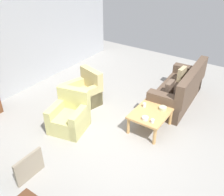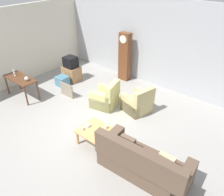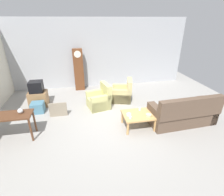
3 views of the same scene
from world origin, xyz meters
TOP-DOWN VIEW (x-y plane):
  - ground_plane at (0.00, 0.00)m, footprint 10.40×10.40m
  - garage_door_wall at (0.00, 3.60)m, footprint 8.40×0.16m
  - couch_floral at (2.10, -0.49)m, footprint 2.14×0.98m
  - armchair_olive_near at (-0.39, 1.16)m, footprint 0.94×0.92m
  - armchair_olive_far at (0.62, 1.57)m, footprint 0.96×0.94m
  - coffee_table_wood at (0.63, -0.39)m, footprint 0.96×0.76m
  - console_table_dark at (-3.08, -0.25)m, footprint 1.30×0.56m
  - grandfather_clock at (-1.09, 3.17)m, footprint 0.44×0.30m
  - tv_stand_cabinet at (-2.71, 1.76)m, footprint 0.68×0.52m
  - tv_crt at (-2.71, 1.76)m, footprint 0.48×0.44m
  - framed_picture_leaning at (-1.88, 0.76)m, footprint 0.60×0.05m
  - storage_box_blue at (-2.65, 1.20)m, footprint 0.44×0.42m
  - glass_dome_cloche at (-2.73, -0.20)m, footprint 0.14×0.14m
  - cup_white_porcelain at (0.75, -0.16)m, footprint 0.08×0.08m
  - cup_blue_rimmed at (0.31, -0.58)m, footprint 0.08×0.08m
  - bowl_white_stacked at (0.31, -0.41)m, footprint 0.14×0.14m
  - bowl_shallow_green at (0.89, -0.56)m, footprint 0.17×0.17m

SIDE VIEW (x-z plane):
  - ground_plane at x=0.00m, z-range 0.00..0.00m
  - storage_box_blue at x=-2.65m, z-range 0.00..0.38m
  - framed_picture_leaning at x=-1.88m, z-range 0.00..0.51m
  - tv_stand_cabinet at x=-2.71m, z-range 0.00..0.58m
  - armchair_olive_near at x=-0.39m, z-range -0.15..0.77m
  - armchair_olive_far at x=0.62m, z-range -0.15..0.77m
  - couch_floral at x=2.10m, z-range -0.17..0.87m
  - coffee_table_wood at x=0.63m, z-range 0.16..0.62m
  - bowl_shallow_green at x=0.89m, z-range 0.46..0.52m
  - bowl_white_stacked at x=0.31m, z-range 0.46..0.52m
  - cup_blue_rimmed at x=0.31m, z-range 0.46..0.53m
  - cup_white_porcelain at x=0.75m, z-range 0.46..0.55m
  - console_table_dark at x=-3.08m, z-range 0.27..1.02m
  - tv_crt at x=-2.71m, z-range 0.58..1.00m
  - glass_dome_cloche at x=-2.73m, z-range 0.76..0.90m
  - grandfather_clock at x=-1.09m, z-range 0.01..1.93m
  - garage_door_wall at x=0.00m, z-range 0.00..3.20m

